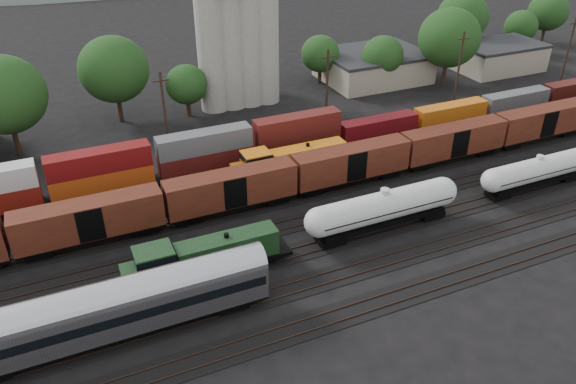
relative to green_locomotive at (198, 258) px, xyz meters
name	(u,v)px	position (x,y,z in m)	size (l,w,h in m)	color
ground	(321,217)	(15.64, 5.00, -2.50)	(600.00, 600.00, 0.00)	black
tracks	(321,217)	(15.64, 5.00, -2.45)	(180.00, 33.20, 0.20)	black
green_locomotive	(198,258)	(0.00, 0.00, 0.00)	(16.52, 2.92, 4.37)	black
tank_car_a	(383,208)	(20.47, 0.00, 0.37)	(18.55, 3.32, 4.86)	silver
tank_car_b	(537,171)	(42.30, 0.00, 0.07)	(16.43, 2.94, 4.31)	silver
passenger_coach	(116,307)	(-8.32, -5.00, 1.05)	(25.66, 3.16, 5.83)	silver
orange_locomotive	(287,161)	(15.90, 15.00, -0.11)	(16.71, 2.78, 4.18)	black
boxcar_string	(351,163)	(22.20, 10.00, 0.62)	(169.00, 2.90, 4.20)	black
container_wall	(150,166)	(-0.22, 20.00, 0.20)	(160.00, 2.60, 5.80)	black
grain_silo	(237,37)	(18.93, 41.00, 8.76)	(13.40, 5.00, 29.00)	#A5A397
industrial_sheds	(260,89)	(22.27, 40.25, 0.06)	(119.38, 17.26, 5.10)	#9E937F
tree_band	(198,67)	(12.08, 40.17, 5.10)	(165.63, 23.07, 13.82)	black
utility_poles	(250,101)	(15.64, 27.00, 3.71)	(122.20, 0.36, 12.00)	black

